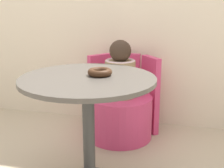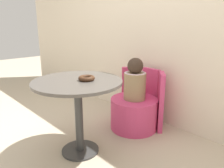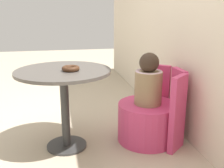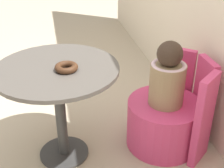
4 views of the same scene
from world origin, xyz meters
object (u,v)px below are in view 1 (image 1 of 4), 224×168
at_px(tub_chair, 120,117).
at_px(child_figure, 120,72).
at_px(round_table, 88,100).
at_px(donut, 100,72).

height_order(tub_chair, child_figure, child_figure).
xyz_separation_m(round_table, donut, (0.05, 0.06, 0.16)).
distance_m(round_table, tub_chair, 0.81).
bearing_deg(donut, child_figure, 92.50).
height_order(child_figure, donut, child_figure).
xyz_separation_m(round_table, tub_chair, (0.03, 0.72, -0.38)).
bearing_deg(child_figure, round_table, -92.04).
height_order(round_table, tub_chair, round_table).
xyz_separation_m(tub_chair, donut, (0.03, -0.66, 0.53)).
relative_size(round_table, tub_chair, 1.48).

